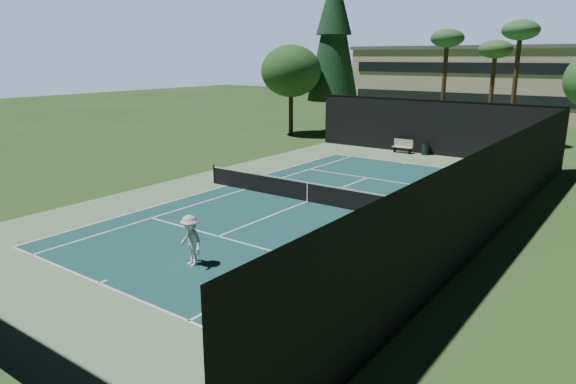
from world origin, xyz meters
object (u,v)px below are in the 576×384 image
at_px(tennis_net, 307,191).
at_px(tennis_ball_d, 241,175).
at_px(park_bench, 403,146).
at_px(trash_bin, 425,148).
at_px(tennis_ball_c, 334,197).
at_px(tennis_ball_b, 301,184).
at_px(player, 191,241).
at_px(tennis_ball_a, 19,242).

height_order(tennis_net, tennis_ball_d, tennis_net).
xyz_separation_m(tennis_ball_d, park_bench, (4.86, 12.92, 0.52)).
bearing_deg(park_bench, tennis_net, -83.56).
bearing_deg(trash_bin, tennis_ball_c, -87.09).
bearing_deg(tennis_ball_b, park_bench, 87.71).
height_order(park_bench, trash_bin, park_bench).
height_order(player, tennis_ball_d, player).
relative_size(tennis_ball_a, tennis_ball_d, 1.12).
height_order(tennis_ball_b, park_bench, park_bench).
distance_m(tennis_ball_c, park_bench, 14.10).
relative_size(tennis_net, tennis_ball_d, 203.84).
distance_m(tennis_ball_b, tennis_ball_c, 3.12).
xyz_separation_m(tennis_net, tennis_ball_a, (-5.80, -11.51, -0.52)).
distance_m(player, tennis_ball_d, 14.03).
bearing_deg(tennis_ball_a, tennis_ball_d, 93.26).
bearing_deg(tennis_ball_c, trash_bin, 92.91).
relative_size(tennis_ball_c, tennis_ball_d, 1.06).
xyz_separation_m(tennis_ball_b, tennis_ball_d, (-4.35, -0.19, -0.01)).
xyz_separation_m(tennis_net, park_bench, (-1.74, 15.43, -0.01)).
bearing_deg(tennis_ball_a, tennis_ball_b, 75.98).
relative_size(tennis_net, player, 7.11).
xyz_separation_m(tennis_ball_a, tennis_ball_b, (3.55, 14.21, 0.00)).
bearing_deg(tennis_ball_d, tennis_ball_a, -86.74).
bearing_deg(tennis_ball_b, tennis_ball_d, -177.48).
bearing_deg(tennis_ball_b, tennis_net, -50.23).
bearing_deg(tennis_ball_d, tennis_ball_c, -7.59).
height_order(player, tennis_ball_c, player).
xyz_separation_m(player, tennis_ball_c, (-0.63, 10.61, -0.87)).
height_order(tennis_ball_a, tennis_ball_c, tennis_ball_a).
height_order(tennis_net, tennis_ball_a, tennis_net).
bearing_deg(tennis_ball_c, tennis_ball_b, 158.25).
distance_m(player, park_bench, 24.68).
bearing_deg(tennis_net, trash_bin, 90.25).
xyz_separation_m(tennis_net, player, (1.28, -9.07, 0.35)).
bearing_deg(tennis_ball_b, tennis_ball_a, -104.02).
relative_size(tennis_ball_d, trash_bin, 0.07).
xyz_separation_m(tennis_ball_a, tennis_ball_c, (6.45, 13.06, -0.00)).
relative_size(tennis_ball_a, tennis_ball_b, 0.93).
height_order(tennis_net, tennis_ball_c, tennis_net).
height_order(player, tennis_ball_b, player).
xyz_separation_m(tennis_ball_d, trash_bin, (6.53, 13.15, 0.45)).
bearing_deg(player, tennis_net, 112.23).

